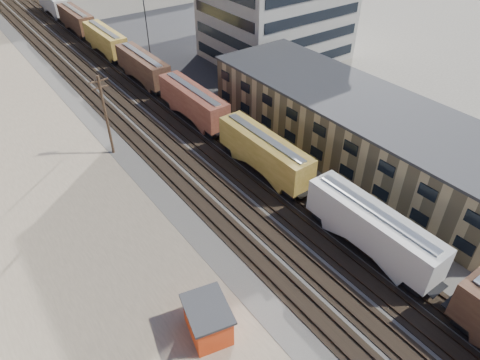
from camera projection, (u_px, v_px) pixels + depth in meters
ballast_bed at (147, 109)px, 61.50m from camera, size 18.00×200.00×0.06m
dirt_yard at (20, 196)px, 45.63m from camera, size 24.00×180.00×0.03m
asphalt_lot at (331, 106)px, 62.23m from camera, size 26.00×120.00×0.04m
rail_tracks at (144, 109)px, 61.19m from camera, size 11.40×200.00×0.24m
freight_train at (166, 82)px, 62.17m from camera, size 3.00×119.74×4.46m
warehouse at (355, 126)px, 50.29m from camera, size 12.40×40.40×7.25m
office_tower at (277, 3)px, 72.34m from camera, size 22.60×18.60×18.45m
utility_pole_north at (106, 114)px, 49.17m from camera, size 2.20×0.32×10.00m
radio_mast at (146, 20)px, 65.31m from camera, size 1.20×0.16×18.00m
maintenance_shed at (208, 320)px, 31.66m from camera, size 3.91×4.58×2.92m
parked_car_blue at (332, 81)px, 67.39m from camera, size 5.74×4.44×1.45m
parked_car_far at (336, 67)px, 72.14m from camera, size 2.00×4.14×1.36m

